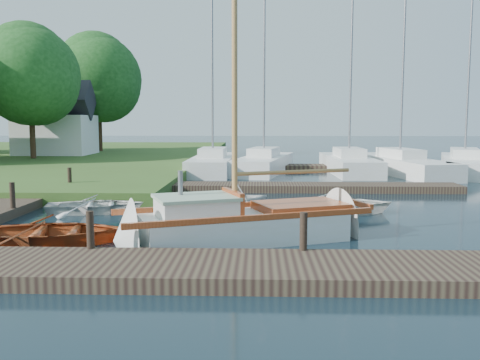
{
  "coord_description": "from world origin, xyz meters",
  "views": [
    {
      "loc": [
        0.55,
        -15.98,
        3.03
      ],
      "look_at": [
        0.0,
        0.0,
        1.2
      ],
      "focal_mm": 40.0,
      "sensor_mm": 36.0,
      "label": 1
    }
  ],
  "objects_px": {
    "tender_c": "(335,201)",
    "tender_a": "(95,203)",
    "tree_3": "(30,75)",
    "marina_boat_0": "(213,162)",
    "marina_boat_4": "(464,163)",
    "mooring_post_5": "(70,178)",
    "mooring_post_4": "(12,195)",
    "dinghy": "(47,228)",
    "tender_b": "(240,195)",
    "tree_7": "(99,78)",
    "marina_boat_3": "(400,164)",
    "sailboat": "(249,226)",
    "marina_boat_2": "(349,162)",
    "mooring_post_1": "(90,230)",
    "marina_boat_1": "(264,162)",
    "house_c": "(56,125)",
    "mooring_post_2": "(303,231)"
  },
  "relations": [
    {
      "from": "tender_b",
      "to": "tree_7",
      "type": "relative_size",
      "value": 0.22
    },
    {
      "from": "dinghy",
      "to": "marina_boat_3",
      "type": "relative_size",
      "value": 0.35
    },
    {
      "from": "tree_3",
      "to": "mooring_post_2",
      "type": "bearing_deg",
      "value": -56.08
    },
    {
      "from": "mooring_post_5",
      "to": "marina_boat_1",
      "type": "distance_m",
      "value": 12.35
    },
    {
      "from": "tender_a",
      "to": "marina_boat_0",
      "type": "height_order",
      "value": "marina_boat_0"
    },
    {
      "from": "tender_c",
      "to": "marina_boat_0",
      "type": "xyz_separation_m",
      "value": [
        -5.09,
        13.0,
        0.19
      ]
    },
    {
      "from": "sailboat",
      "to": "dinghy",
      "type": "xyz_separation_m",
      "value": [
        -4.89,
        -0.64,
        0.05
      ]
    },
    {
      "from": "mooring_post_1",
      "to": "marina_boat_1",
      "type": "xyz_separation_m",
      "value": [
        3.86,
        19.52,
        -0.13
      ]
    },
    {
      "from": "tree_7",
      "to": "mooring_post_4",
      "type": "bearing_deg",
      "value": -79.14
    },
    {
      "from": "tender_c",
      "to": "tender_a",
      "type": "bearing_deg",
      "value": 90.92
    },
    {
      "from": "mooring_post_5",
      "to": "tree_3",
      "type": "xyz_separation_m",
      "value": [
        -7.0,
        13.05,
        5.11
      ]
    },
    {
      "from": "sailboat",
      "to": "marina_boat_0",
      "type": "height_order",
      "value": "marina_boat_0"
    },
    {
      "from": "mooring_post_1",
      "to": "marina_boat_4",
      "type": "height_order",
      "value": "marina_boat_4"
    },
    {
      "from": "marina_boat_0",
      "to": "tree_7",
      "type": "bearing_deg",
      "value": 40.97
    },
    {
      "from": "mooring_post_1",
      "to": "tree_3",
      "type": "distance_m",
      "value": 26.05
    },
    {
      "from": "mooring_post_5",
      "to": "house_c",
      "type": "relative_size",
      "value": 0.15
    },
    {
      "from": "tender_c",
      "to": "dinghy",
      "type": "bearing_deg",
      "value": 120.84
    },
    {
      "from": "marina_boat_3",
      "to": "marina_boat_4",
      "type": "height_order",
      "value": "marina_boat_3"
    },
    {
      "from": "marina_boat_4",
      "to": "house_c",
      "type": "relative_size",
      "value": 1.94
    },
    {
      "from": "mooring_post_2",
      "to": "dinghy",
      "type": "distance_m",
      "value": 6.28
    },
    {
      "from": "tender_a",
      "to": "marina_boat_1",
      "type": "distance_m",
      "value": 14.62
    },
    {
      "from": "mooring_post_5",
      "to": "tender_a",
      "type": "relative_size",
      "value": 0.26
    },
    {
      "from": "marina_boat_3",
      "to": "house_c",
      "type": "xyz_separation_m",
      "value": [
        -22.41,
        8.13,
        2.02
      ]
    },
    {
      "from": "sailboat",
      "to": "tree_3",
      "type": "xyz_separation_m",
      "value": [
        -14.31,
        20.83,
        5.47
      ]
    },
    {
      "from": "tree_3",
      "to": "marina_boat_2",
      "type": "bearing_deg",
      "value": -10.52
    },
    {
      "from": "tender_c",
      "to": "tree_3",
      "type": "distance_m",
      "value": 24.58
    },
    {
      "from": "dinghy",
      "to": "marina_boat_0",
      "type": "height_order",
      "value": "marina_boat_0"
    },
    {
      "from": "tender_a",
      "to": "marina_boat_4",
      "type": "bearing_deg",
      "value": -64.21
    },
    {
      "from": "mooring_post_4",
      "to": "marina_boat_2",
      "type": "relative_size",
      "value": 0.07
    },
    {
      "from": "marina_boat_0",
      "to": "tree_7",
      "type": "height_order",
      "value": "marina_boat_0"
    },
    {
      "from": "marina_boat_0",
      "to": "marina_boat_3",
      "type": "relative_size",
      "value": 0.99
    },
    {
      "from": "tender_c",
      "to": "tree_3",
      "type": "bearing_deg",
      "value": 44.96
    },
    {
      "from": "mooring_post_1",
      "to": "marina_boat_3",
      "type": "bearing_deg",
      "value": 58.84
    },
    {
      "from": "sailboat",
      "to": "tree_7",
      "type": "bearing_deg",
      "value": 91.47
    },
    {
      "from": "marina_boat_1",
      "to": "mooring_post_2",
      "type": "bearing_deg",
      "value": -166.24
    },
    {
      "from": "mooring_post_4",
      "to": "mooring_post_5",
      "type": "relative_size",
      "value": 1.0
    },
    {
      "from": "marina_boat_0",
      "to": "marina_boat_4",
      "type": "bearing_deg",
      "value": -89.5
    },
    {
      "from": "tender_a",
      "to": "house_c",
      "type": "bearing_deg",
      "value": 11.67
    },
    {
      "from": "tree_7",
      "to": "marina_boat_3",
      "type": "bearing_deg",
      "value": -30.83
    },
    {
      "from": "mooring_post_5",
      "to": "tree_3",
      "type": "relative_size",
      "value": 0.09
    },
    {
      "from": "sailboat",
      "to": "marina_boat_4",
      "type": "xyz_separation_m",
      "value": [
        11.73,
        16.88,
        0.22
      ]
    },
    {
      "from": "mooring_post_4",
      "to": "marina_boat_1",
      "type": "bearing_deg",
      "value": 61.57
    },
    {
      "from": "mooring_post_5",
      "to": "tender_a",
      "type": "height_order",
      "value": "mooring_post_5"
    },
    {
      "from": "dinghy",
      "to": "marina_boat_0",
      "type": "xyz_separation_m",
      "value": [
        2.54,
        17.62,
        0.18
      ]
    },
    {
      "from": "mooring_post_5",
      "to": "marina_boat_3",
      "type": "height_order",
      "value": "marina_boat_3"
    },
    {
      "from": "mooring_post_4",
      "to": "tender_a",
      "type": "bearing_deg",
      "value": 24.48
    },
    {
      "from": "sailboat",
      "to": "marina_boat_0",
      "type": "distance_m",
      "value": 17.15
    },
    {
      "from": "mooring_post_5",
      "to": "marina_boat_3",
      "type": "relative_size",
      "value": 0.07
    },
    {
      "from": "sailboat",
      "to": "tender_b",
      "type": "bearing_deg",
      "value": 73.31
    },
    {
      "from": "mooring_post_1",
      "to": "mooring_post_4",
      "type": "relative_size",
      "value": 1.0
    }
  ]
}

